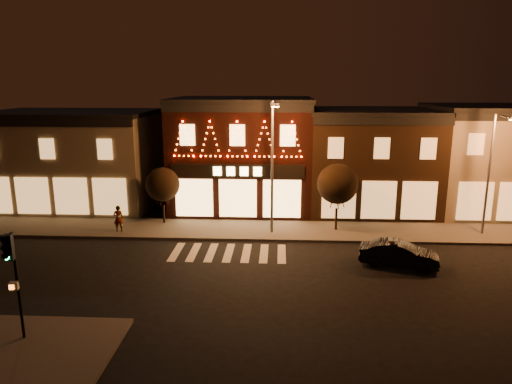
# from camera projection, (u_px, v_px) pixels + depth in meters

# --- Properties ---
(ground) EXTENTS (120.00, 120.00, 0.00)m
(ground) POSITION_uv_depth(u_px,v_px,m) (220.00, 282.00, 22.74)
(ground) COLOR black
(ground) RESTS_ON ground
(sidewalk_far) EXTENTS (44.00, 4.00, 0.15)m
(sidewalk_far) POSITION_uv_depth(u_px,v_px,m) (266.00, 230.00, 30.40)
(sidewalk_far) COLOR #47423D
(sidewalk_far) RESTS_ON ground
(building_left) EXTENTS (12.20, 8.28, 7.30)m
(building_left) POSITION_uv_depth(u_px,v_px,m) (74.00, 159.00, 36.15)
(building_left) COLOR #736952
(building_left) RESTS_ON ground
(building_pulp) EXTENTS (10.20, 8.34, 8.30)m
(building_pulp) POSITION_uv_depth(u_px,v_px,m) (242.00, 154.00, 35.36)
(building_pulp) COLOR black
(building_pulp) RESTS_ON ground
(building_right_a) EXTENTS (9.20, 8.28, 7.50)m
(building_right_a) POSITION_uv_depth(u_px,v_px,m) (369.00, 160.00, 34.99)
(building_right_a) COLOR #342012
(building_right_a) RESTS_ON ground
(building_right_b) EXTENTS (9.20, 8.28, 7.80)m
(building_right_b) POSITION_uv_depth(u_px,v_px,m) (493.00, 159.00, 34.51)
(building_right_b) COLOR #736952
(building_right_b) RESTS_ON ground
(traffic_signal_near) EXTENTS (0.34, 0.43, 4.12)m
(traffic_signal_near) POSITION_uv_depth(u_px,v_px,m) (12.00, 266.00, 16.79)
(traffic_signal_near) COLOR black
(traffic_signal_near) RESTS_ON sidewalk_near
(streetlamp_mid) EXTENTS (0.54, 1.88, 8.20)m
(streetlamp_mid) POSITION_uv_depth(u_px,v_px,m) (273.00, 158.00, 28.49)
(streetlamp_mid) COLOR #59595E
(streetlamp_mid) RESTS_ON sidewalk_far
(streetlamp_right) EXTENTS (0.66, 1.70, 7.44)m
(streetlamp_right) POSITION_uv_depth(u_px,v_px,m) (492.00, 165.00, 28.38)
(streetlamp_right) COLOR #59595E
(streetlamp_right) RESTS_ON sidewalk_far
(tree_left) EXTENTS (2.26, 2.26, 3.78)m
(tree_left) POSITION_uv_depth(u_px,v_px,m) (163.00, 184.00, 31.18)
(tree_left) COLOR black
(tree_left) RESTS_ON sidewalk_far
(tree_right) EXTENTS (2.58, 2.58, 4.31)m
(tree_right) POSITION_uv_depth(u_px,v_px,m) (338.00, 184.00, 29.64)
(tree_right) COLOR black
(tree_right) RESTS_ON sidewalk_far
(dark_sedan) EXTENTS (4.26, 2.38, 1.33)m
(dark_sedan) POSITION_uv_depth(u_px,v_px,m) (399.00, 254.00, 24.61)
(dark_sedan) COLOR black
(dark_sedan) RESTS_ON ground
(pedestrian) EXTENTS (0.67, 0.50, 1.70)m
(pedestrian) POSITION_uv_depth(u_px,v_px,m) (118.00, 218.00, 29.77)
(pedestrian) COLOR gray
(pedestrian) RESTS_ON sidewalk_far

